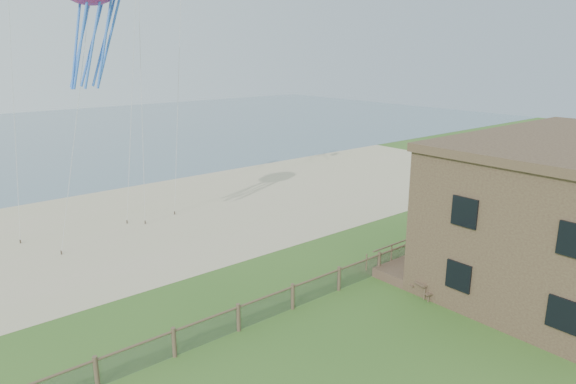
# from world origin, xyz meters

# --- Properties ---
(ground) EXTENTS (160.00, 160.00, 0.00)m
(ground) POSITION_xyz_m (0.00, 0.00, 0.00)
(ground) COLOR #335C1F
(ground) RESTS_ON ground
(sand_beach) EXTENTS (72.00, 20.00, 0.02)m
(sand_beach) POSITION_xyz_m (0.00, 22.00, 0.00)
(sand_beach) COLOR #BBB187
(sand_beach) RESTS_ON ground
(ocean) EXTENTS (160.00, 68.00, 0.02)m
(ocean) POSITION_xyz_m (0.00, 66.00, 0.00)
(ocean) COLOR slate
(ocean) RESTS_ON ground
(chainlink_fence) EXTENTS (36.20, 0.20, 1.25)m
(chainlink_fence) POSITION_xyz_m (0.00, 6.00, 0.55)
(chainlink_fence) COLOR brown
(chainlink_fence) RESTS_ON ground
(motel_deck) EXTENTS (15.00, 2.00, 0.50)m
(motel_deck) POSITION_xyz_m (13.00, 5.00, 0.25)
(motel_deck) COLOR brown
(motel_deck) RESTS_ON ground
(picnic_table) EXTENTS (1.97, 1.65, 0.73)m
(picnic_table) POSITION_xyz_m (6.15, 2.76, 0.37)
(picnic_table) COLOR brown
(picnic_table) RESTS_ON ground
(octopus_kite) EXTENTS (3.88, 3.13, 7.05)m
(octopus_kite) POSITION_xyz_m (-4.16, 16.64, 13.10)
(octopus_kite) COLOR red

